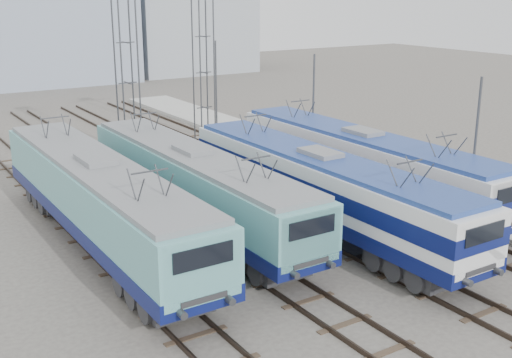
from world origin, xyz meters
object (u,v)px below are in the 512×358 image
object	(u,v)px
locomotive_center_right	(322,185)
mast_mid	(313,112)
catenary_tower_west	(126,56)
mast_rear	(216,88)
locomotive_far_left	(100,198)
mast_front	(474,154)
locomotive_center_left	(196,183)
locomotive_far_right	(364,160)
catenary_tower_east	(203,49)

from	to	relation	value
locomotive_center_right	mast_mid	world-z (taller)	mast_mid
mast_mid	catenary_tower_west	bearing A→B (deg)	137.07
mast_rear	locomotive_far_left	bearing A→B (deg)	-131.28
mast_front	locomotive_center_left	bearing A→B (deg)	148.82
locomotive_far_right	catenary_tower_east	bearing A→B (deg)	90.86
locomotive_center_left	catenary_tower_west	world-z (taller)	catenary_tower_west
mast_front	mast_mid	world-z (taller)	same
locomotive_far_right	catenary_tower_west	size ratio (longest dim) A/B	1.49
catenary_tower_west	mast_mid	size ratio (longest dim) A/B	1.71
locomotive_far_left	catenary_tower_west	world-z (taller)	catenary_tower_west
locomotive_center_right	mast_front	distance (m)	7.14
locomotive_far_left	catenary_tower_west	bearing A→B (deg)	63.41
locomotive_center_left	locomotive_far_left	bearing A→B (deg)	-179.35
locomotive_far_right	catenary_tower_west	world-z (taller)	catenary_tower_west
locomotive_center_right	catenary_tower_west	size ratio (longest dim) A/B	1.48
locomotive_far_left	mast_front	bearing A→B (deg)	-23.00
locomotive_far_left	locomotive_far_right	xyz separation A→B (m)	(13.50, -1.23, -0.04)
mast_front	catenary_tower_east	bearing A→B (deg)	95.45
locomotive_far_left	mast_front	world-z (taller)	mast_front
catenary_tower_east	mast_rear	xyz separation A→B (m)	(2.10, 2.00, -3.14)
locomotive_far_right	mast_mid	bearing A→B (deg)	74.60
locomotive_center_left	catenary_tower_west	xyz separation A→B (m)	(2.25, 13.43, 4.43)
locomotive_far_right	mast_front	world-z (taller)	mast_front
locomotive_far_right	mast_front	xyz separation A→B (m)	(1.85, -5.28, 1.22)
locomotive_center_left	locomotive_far_right	world-z (taller)	locomotive_far_right
catenary_tower_east	mast_mid	bearing A→B (deg)	-78.14
locomotive_center_right	locomotive_center_left	bearing A→B (deg)	141.85
locomotive_far_right	catenary_tower_east	world-z (taller)	catenary_tower_east
locomotive_center_left	mast_rear	bearing A→B (deg)	58.10
locomotive_far_left	catenary_tower_east	world-z (taller)	catenary_tower_east
mast_mid	locomotive_center_right	bearing A→B (deg)	-125.30
locomotive_center_left	locomotive_center_right	size ratio (longest dim) A/B	1.00
locomotive_center_right	catenary_tower_east	distance (m)	19.92
locomotive_center_left	catenary_tower_west	size ratio (longest dim) A/B	1.48
locomotive_center_right	locomotive_far_right	xyz separation A→B (m)	(4.50, 2.25, 0.01)
locomotive_far_right	catenary_tower_west	distance (m)	16.77
locomotive_center_left	mast_mid	bearing A→B (deg)	26.60
locomotive_far_left	locomotive_far_right	size ratio (longest dim) A/B	1.05
locomotive_center_right	mast_front	world-z (taller)	mast_front
locomotive_center_left	mast_rear	size ratio (longest dim) A/B	2.54
locomotive_far_left	mast_mid	xyz separation A→B (m)	(15.35, 5.49, 1.17)
locomotive_center_left	locomotive_far_right	size ratio (longest dim) A/B	0.99
locomotive_far_right	mast_rear	world-z (taller)	mast_rear
catenary_tower_west	mast_front	xyz separation A→B (m)	(8.60, -20.00, -3.14)
locomotive_far_right	mast_mid	distance (m)	7.07
locomotive_center_right	mast_mid	bearing A→B (deg)	54.70
locomotive_far_right	catenary_tower_east	xyz separation A→B (m)	(-0.25, 16.72, 4.36)
mast_mid	locomotive_center_left	bearing A→B (deg)	-153.40
locomotive_far_right	locomotive_center_right	bearing A→B (deg)	-153.43
locomotive_center_right	mast_front	bearing A→B (deg)	-25.52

